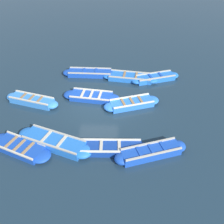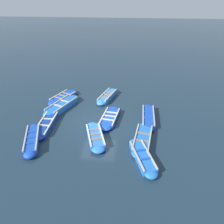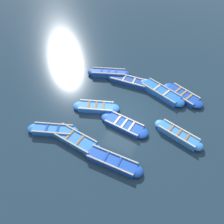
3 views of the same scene
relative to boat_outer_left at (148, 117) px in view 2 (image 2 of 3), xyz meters
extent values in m
plane|color=#1C303F|center=(-0.72, 3.55, -0.17)|extent=(120.00, 120.00, 0.00)
cube|color=#1947B7|center=(0.00, 0.00, -0.01)|extent=(2.92, 0.92, 0.32)
ellipsoid|color=#1947B7|center=(1.45, -0.04, -0.01)|extent=(0.82, 0.80, 0.32)
ellipsoid|color=#1947B7|center=(-1.45, 0.04, -0.01)|extent=(0.82, 0.80, 0.32)
cube|color=#B2AD9E|center=(0.01, 0.38, 0.19)|extent=(2.84, 0.16, 0.07)
cube|color=#B2AD9E|center=(-0.01, -0.38, 0.19)|extent=(2.84, 0.16, 0.07)
cube|color=#1947B7|center=(0.41, -0.01, 0.17)|extent=(0.16, 0.74, 0.04)
cube|color=#1947B7|center=(-0.41, 0.01, 0.17)|extent=(0.16, 0.74, 0.04)
cube|color=#3884E0|center=(3.05, 3.34, 0.01)|extent=(2.68, 1.47, 0.36)
ellipsoid|color=#3884E0|center=(4.28, 2.97, 0.01)|extent=(0.90, 0.89, 0.36)
ellipsoid|color=#3884E0|center=(1.82, 3.71, 0.01)|extent=(0.90, 0.89, 0.36)
cube|color=beige|center=(3.14, 3.67, 0.23)|extent=(2.43, 0.79, 0.07)
cube|color=beige|center=(2.95, 3.01, 0.23)|extent=(2.43, 0.79, 0.07)
cube|color=olive|center=(3.57, 3.18, 0.22)|extent=(0.33, 0.69, 0.04)
cube|color=olive|center=(3.05, 3.34, 0.22)|extent=(0.33, 0.69, 0.04)
cube|color=olive|center=(2.52, 3.49, 0.22)|extent=(0.33, 0.69, 0.04)
cube|color=#1947B7|center=(-0.35, 2.77, -0.03)|extent=(2.56, 1.33, 0.28)
ellipsoid|color=#1947B7|center=(0.86, 2.59, -0.03)|extent=(1.07, 1.04, 0.28)
ellipsoid|color=#1947B7|center=(-1.56, 2.94, -0.03)|extent=(1.07, 1.04, 0.28)
cube|color=beige|center=(-0.28, 3.22, 0.15)|extent=(2.39, 0.42, 0.07)
cube|color=beige|center=(-0.41, 2.31, 0.15)|extent=(2.39, 0.42, 0.07)
cube|color=beige|center=(0.17, 2.69, 0.14)|extent=(0.26, 0.89, 0.04)
cube|color=beige|center=(-0.35, 2.77, 0.14)|extent=(0.26, 0.89, 0.04)
cube|color=beige|center=(-0.86, 2.84, 0.14)|extent=(0.26, 0.89, 0.04)
cube|color=navy|center=(-1.61, 7.02, -0.01)|extent=(2.95, 0.91, 0.31)
ellipsoid|color=navy|center=(-0.15, 7.05, -0.01)|extent=(0.82, 0.80, 0.31)
ellipsoid|color=navy|center=(-3.08, 6.99, -0.01)|extent=(0.82, 0.80, 0.31)
cube|color=silver|center=(-1.62, 7.40, 0.18)|extent=(2.87, 0.13, 0.07)
cube|color=silver|center=(-1.61, 6.63, 0.18)|extent=(2.87, 0.13, 0.07)
cube|color=beige|center=(-1.20, 7.03, 0.17)|extent=(0.15, 0.75, 0.04)
cube|color=beige|center=(-2.03, 7.01, 0.17)|extent=(0.15, 0.75, 0.04)
cube|color=blue|center=(-4.36, 0.52, 0.00)|extent=(2.67, 1.53, 0.33)
ellipsoid|color=blue|center=(-3.14, 0.91, 0.00)|extent=(0.93, 0.91, 0.33)
ellipsoid|color=blue|center=(-5.57, 0.13, 0.00)|extent=(0.93, 0.91, 0.33)
cube|color=#B2AD9E|center=(-4.46, 0.86, 0.20)|extent=(2.40, 0.84, 0.07)
cube|color=#B2AD9E|center=(-4.25, 0.19, 0.20)|extent=(2.40, 0.84, 0.07)
cube|color=#1947B7|center=(-4.01, 0.63, 0.18)|extent=(0.35, 0.70, 0.04)
cube|color=#1947B7|center=(-4.70, 0.41, 0.18)|extent=(0.35, 0.70, 0.04)
cube|color=blue|center=(-2.72, 3.44, 0.00)|extent=(2.58, 1.58, 0.33)
ellipsoid|color=blue|center=(-1.56, 3.81, 0.00)|extent=(1.05, 1.04, 0.33)
ellipsoid|color=blue|center=(-3.88, 3.07, 0.00)|extent=(1.05, 1.04, 0.33)
cube|color=silver|center=(-2.84, 3.82, 0.19)|extent=(2.29, 0.80, 0.07)
cube|color=silver|center=(-2.60, 3.05, 0.19)|extent=(2.29, 0.80, 0.07)
cube|color=olive|center=(-2.23, 3.60, 0.18)|extent=(0.37, 0.79, 0.04)
cube|color=olive|center=(-2.72, 3.44, 0.18)|extent=(0.37, 0.79, 0.04)
cube|color=olive|center=(-3.21, 3.28, 0.18)|extent=(0.37, 0.79, 0.04)
cube|color=#1947B7|center=(2.59, 7.08, -0.02)|extent=(2.55, 1.86, 0.30)
ellipsoid|color=#1947B7|center=(3.66, 6.62, -0.02)|extent=(1.26, 1.24, 0.30)
ellipsoid|color=#1947B7|center=(1.51, 7.55, -0.02)|extent=(1.26, 1.24, 0.30)
cube|color=beige|center=(2.77, 7.51, 0.17)|extent=(2.13, 0.98, 0.07)
cube|color=beige|center=(2.40, 6.65, 0.17)|extent=(2.13, 0.98, 0.07)
cube|color=#9E7A51|center=(3.04, 6.89, 0.15)|extent=(0.48, 0.88, 0.04)
cube|color=#9E7A51|center=(2.59, 7.08, 0.15)|extent=(0.48, 0.88, 0.04)
cube|color=#9E7A51|center=(2.13, 7.28, 0.15)|extent=(0.48, 0.88, 0.04)
cube|color=#1947B7|center=(-3.47, 7.24, 0.03)|extent=(2.83, 1.58, 0.39)
ellipsoid|color=#1947B7|center=(-2.17, 7.67, 0.03)|extent=(0.91, 0.90, 0.39)
ellipsoid|color=#1947B7|center=(-4.77, 6.82, 0.03)|extent=(0.91, 0.90, 0.39)
cube|color=#B2AD9E|center=(-3.58, 7.57, 0.26)|extent=(2.57, 0.91, 0.07)
cube|color=#B2AD9E|center=(-3.36, 6.92, 0.26)|extent=(2.57, 0.91, 0.07)
cube|color=#1947B7|center=(-2.92, 7.43, 0.24)|extent=(0.34, 0.68, 0.04)
cube|color=#1947B7|center=(-3.47, 7.24, 0.24)|extent=(0.34, 0.68, 0.04)
cube|color=#1947B7|center=(-4.02, 7.06, 0.24)|extent=(0.34, 0.68, 0.04)
cube|color=blue|center=(-2.71, 0.48, -0.01)|extent=(2.90, 1.38, 0.31)
ellipsoid|color=blue|center=(-1.34, 0.27, -0.01)|extent=(1.05, 1.02, 0.31)
ellipsoid|color=blue|center=(-4.09, 0.69, -0.01)|extent=(1.05, 1.02, 0.31)
cube|color=#B2AD9E|center=(-2.65, 0.92, 0.18)|extent=(2.71, 0.49, 0.07)
cube|color=#B2AD9E|center=(-2.78, 0.04, 0.18)|extent=(2.71, 0.49, 0.07)
cube|color=olive|center=(-2.32, 0.42, 0.17)|extent=(0.27, 0.87, 0.04)
cube|color=olive|center=(-3.10, 0.54, 0.17)|extent=(0.27, 0.87, 0.04)
cube|color=blue|center=(1.05, 6.73, 0.03)|extent=(3.15, 2.00, 0.39)
ellipsoid|color=blue|center=(2.45, 6.18, 0.03)|extent=(1.19, 1.17, 0.39)
ellipsoid|color=blue|center=(-0.35, 7.28, 0.03)|extent=(1.19, 1.17, 0.39)
cube|color=#B2AD9E|center=(1.22, 7.14, 0.26)|extent=(2.77, 1.15, 0.07)
cube|color=#B2AD9E|center=(0.89, 6.31, 0.26)|extent=(2.77, 1.15, 0.07)
cube|color=beige|center=(1.45, 6.57, 0.24)|extent=(0.44, 0.85, 0.04)
cube|color=beige|center=(0.66, 6.88, 0.24)|extent=(0.44, 0.85, 0.04)
camera|label=1|loc=(-1.94, 15.58, 8.74)|focal=42.00mm
camera|label=2|loc=(-13.70, 1.33, 8.19)|focal=35.00mm
camera|label=3|loc=(2.50, -5.76, 11.05)|focal=35.00mm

